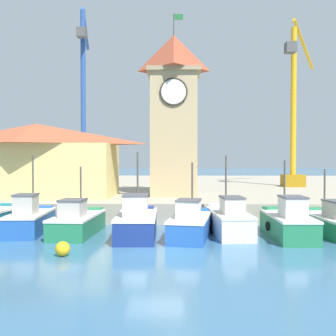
{
  "coord_description": "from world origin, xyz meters",
  "views": [
    {
      "loc": [
        0.89,
        -17.3,
        4.16
      ],
      "look_at": [
        0.37,
        8.98,
        3.5
      ],
      "focal_mm": 42.0,
      "sensor_mm": 36.0,
      "label": 1
    }
  ],
  "objects_px": {
    "fishing_boat_right_inner": "(228,220)",
    "port_crane_near": "(83,116)",
    "clock_tower": "(174,111)",
    "fishing_boat_right_outer": "(288,223)",
    "fishing_boat_left_inner": "(30,220)",
    "fishing_boat_far_right": "(331,222)",
    "warehouse_left": "(36,159)",
    "fishing_boat_center": "(137,222)",
    "mooring_buoy": "(63,249)",
    "fishing_boat_mid_right": "(191,224)",
    "port_crane_far": "(294,123)",
    "fishing_boat_mid_left": "(77,222)"
  },
  "relations": [
    {
      "from": "warehouse_left",
      "to": "fishing_boat_mid_right",
      "type": "bearing_deg",
      "value": -37.17
    },
    {
      "from": "fishing_boat_right_outer",
      "to": "fishing_boat_left_inner",
      "type": "bearing_deg",
      "value": 176.39
    },
    {
      "from": "warehouse_left",
      "to": "fishing_boat_center",
      "type": "bearing_deg",
      "value": -45.24
    },
    {
      "from": "fishing_boat_center",
      "to": "fishing_boat_far_right",
      "type": "relative_size",
      "value": 0.95
    },
    {
      "from": "fishing_boat_left_inner",
      "to": "fishing_boat_center",
      "type": "distance_m",
      "value": 6.08
    },
    {
      "from": "port_crane_far",
      "to": "clock_tower",
      "type": "bearing_deg",
      "value": -140.8
    },
    {
      "from": "warehouse_left",
      "to": "port_crane_far",
      "type": "relative_size",
      "value": 0.7
    },
    {
      "from": "fishing_boat_right_inner",
      "to": "port_crane_near",
      "type": "height_order",
      "value": "port_crane_near"
    },
    {
      "from": "fishing_boat_center",
      "to": "mooring_buoy",
      "type": "bearing_deg",
      "value": -124.0
    },
    {
      "from": "fishing_boat_left_inner",
      "to": "fishing_boat_far_right",
      "type": "bearing_deg",
      "value": 0.18
    },
    {
      "from": "fishing_boat_center",
      "to": "mooring_buoy",
      "type": "height_order",
      "value": "fishing_boat_center"
    },
    {
      "from": "fishing_boat_right_outer",
      "to": "mooring_buoy",
      "type": "bearing_deg",
      "value": -158.92
    },
    {
      "from": "fishing_boat_center",
      "to": "fishing_boat_left_inner",
      "type": "bearing_deg",
      "value": 171.25
    },
    {
      "from": "fishing_boat_mid_left",
      "to": "fishing_boat_right_inner",
      "type": "bearing_deg",
      "value": 2.18
    },
    {
      "from": "fishing_boat_mid_right",
      "to": "fishing_boat_far_right",
      "type": "relative_size",
      "value": 0.96
    },
    {
      "from": "fishing_boat_right_inner",
      "to": "port_crane_near",
      "type": "distance_m",
      "value": 27.23
    },
    {
      "from": "fishing_boat_right_inner",
      "to": "mooring_buoy",
      "type": "distance_m",
      "value": 9.19
    },
    {
      "from": "warehouse_left",
      "to": "mooring_buoy",
      "type": "relative_size",
      "value": 18.78
    },
    {
      "from": "clock_tower",
      "to": "fishing_boat_left_inner",
      "type": "bearing_deg",
      "value": -132.74
    },
    {
      "from": "port_crane_near",
      "to": "fishing_boat_right_inner",
      "type": "bearing_deg",
      "value": -59.39
    },
    {
      "from": "clock_tower",
      "to": "fishing_boat_right_outer",
      "type": "bearing_deg",
      "value": -57.42
    },
    {
      "from": "fishing_boat_left_inner",
      "to": "fishing_boat_mid_left",
      "type": "height_order",
      "value": "fishing_boat_left_inner"
    },
    {
      "from": "fishing_boat_far_right",
      "to": "port_crane_near",
      "type": "height_order",
      "value": "port_crane_near"
    },
    {
      "from": "fishing_boat_mid_left",
      "to": "fishing_boat_far_right",
      "type": "height_order",
      "value": "fishing_boat_mid_left"
    },
    {
      "from": "clock_tower",
      "to": "port_crane_far",
      "type": "height_order",
      "value": "port_crane_far"
    },
    {
      "from": "clock_tower",
      "to": "port_crane_near",
      "type": "bearing_deg",
      "value": 126.36
    },
    {
      "from": "fishing_boat_right_outer",
      "to": "port_crane_near",
      "type": "xyz_separation_m",
      "value": [
        -16.23,
        23.3,
        8.06
      ]
    },
    {
      "from": "fishing_boat_left_inner",
      "to": "clock_tower",
      "type": "height_order",
      "value": "clock_tower"
    },
    {
      "from": "fishing_boat_mid_left",
      "to": "fishing_boat_right_inner",
      "type": "height_order",
      "value": "fishing_boat_right_inner"
    },
    {
      "from": "fishing_boat_right_outer",
      "to": "fishing_boat_far_right",
      "type": "xyz_separation_m",
      "value": [
        2.58,
        0.93,
        -0.11
      ]
    },
    {
      "from": "port_crane_near",
      "to": "fishing_boat_left_inner",
      "type": "bearing_deg",
      "value": -84.16
    },
    {
      "from": "port_crane_near",
      "to": "mooring_buoy",
      "type": "distance_m",
      "value": 29.23
    },
    {
      "from": "fishing_boat_mid_left",
      "to": "port_crane_far",
      "type": "height_order",
      "value": "port_crane_far"
    },
    {
      "from": "fishing_boat_mid_right",
      "to": "port_crane_near",
      "type": "xyz_separation_m",
      "value": [
        -11.13,
        23.41,
        8.1
      ]
    },
    {
      "from": "fishing_boat_left_inner",
      "to": "fishing_boat_mid_right",
      "type": "relative_size",
      "value": 0.89
    },
    {
      "from": "port_crane_near",
      "to": "mooring_buoy",
      "type": "height_order",
      "value": "port_crane_near"
    },
    {
      "from": "fishing_boat_right_inner",
      "to": "mooring_buoy",
      "type": "relative_size",
      "value": 8.57
    },
    {
      "from": "fishing_boat_mid_left",
      "to": "fishing_boat_center",
      "type": "height_order",
      "value": "fishing_boat_center"
    },
    {
      "from": "mooring_buoy",
      "to": "fishing_boat_right_outer",
      "type": "bearing_deg",
      "value": 21.08
    },
    {
      "from": "fishing_boat_mid_left",
      "to": "fishing_boat_center",
      "type": "distance_m",
      "value": 3.37
    },
    {
      "from": "fishing_boat_right_outer",
      "to": "mooring_buoy",
      "type": "relative_size",
      "value": 7.95
    },
    {
      "from": "fishing_boat_right_inner",
      "to": "mooring_buoy",
      "type": "xyz_separation_m",
      "value": [
        -7.69,
        -5.02,
        -0.45
      ]
    },
    {
      "from": "fishing_boat_left_inner",
      "to": "clock_tower",
      "type": "relative_size",
      "value": 0.33
    },
    {
      "from": "fishing_boat_far_right",
      "to": "fishing_boat_right_outer",
      "type": "bearing_deg",
      "value": -160.15
    },
    {
      "from": "fishing_boat_center",
      "to": "fishing_boat_far_right",
      "type": "distance_m",
      "value": 10.55
    },
    {
      "from": "fishing_boat_left_inner",
      "to": "clock_tower",
      "type": "distance_m",
      "value": 13.59
    },
    {
      "from": "fishing_boat_far_right",
      "to": "port_crane_far",
      "type": "height_order",
      "value": "port_crane_far"
    },
    {
      "from": "mooring_buoy",
      "to": "fishing_boat_mid_right",
      "type": "bearing_deg",
      "value": 35.66
    },
    {
      "from": "port_crane_far",
      "to": "fishing_boat_left_inner",
      "type": "bearing_deg",
      "value": -137.35
    },
    {
      "from": "clock_tower",
      "to": "port_crane_near",
      "type": "height_order",
      "value": "port_crane_near"
    }
  ]
}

